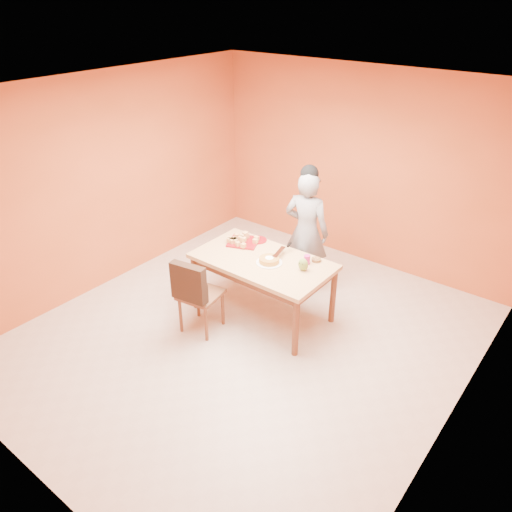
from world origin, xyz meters
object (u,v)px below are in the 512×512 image
Objects in this scene: dining_table at (263,267)px; pastry_platter at (244,242)px; magenta_glass at (307,259)px; checker_tin at (316,260)px; person at (306,232)px; egg_ornament at (303,264)px; red_dinner_plate at (258,240)px; sponge_cake at (269,260)px; dining_chair at (199,293)px.

dining_table is 4.55× the size of pastry_platter.
magenta_glass is 0.94× the size of checker_tin.
checker_tin is at bearing 121.81° from person.
checker_tin is at bearing 84.98° from egg_ornament.
dining_table is 0.53m from magenta_glass.
egg_ornament is at bearing 109.73° from person.
egg_ornament is 0.16m from magenta_glass.
red_dinner_plate is (-0.39, -0.50, -0.03)m from person.
sponge_cake is 0.43m from magenta_glass.
dining_chair reaches higher than egg_ornament.
magenta_glass reaches higher than sponge_cake.
egg_ornament is at bearing -17.70° from red_dinner_plate.
egg_ornament is at bearing 9.25° from dining_table.
dining_table is 0.17m from sponge_cake.
dining_table is at bearing 51.03° from dining_chair.
egg_ornament is 1.42× the size of magenta_glass.
sponge_cake is at bearing -137.10° from checker_tin.
magenta_glass is (0.45, 0.24, 0.15)m from dining_table.
checker_tin is (0.85, 0.00, 0.01)m from red_dinner_plate.
person is at bearing 52.22° from red_dinner_plate.
dining_table is 0.50m from red_dinner_plate.
pastry_platter is at bearing -124.10° from red_dinner_plate.
person reaches higher than dining_table.
red_dinner_plate is 0.58m from sponge_cake.
person reaches higher than sponge_cake.
magenta_glass is (0.34, 0.26, 0.01)m from sponge_cake.
checker_tin is (0.06, 0.11, -0.04)m from magenta_glass.
dining_chair is at bearing -126.84° from sponge_cake.
dining_chair is 1.39m from checker_tin.
person is at bearing 86.91° from dining_table.
egg_ornament reaches higher than pastry_platter.
red_dinner_plate is 0.85m from checker_tin.
checker_tin is (0.51, 0.35, 0.11)m from dining_table.
dining_table is at bearing 76.13° from person.
magenta_glass is at bearing 103.73° from egg_ornament.
magenta_glass is at bearing 38.14° from dining_chair.
person is 0.87m from sponge_cake.
person is 7.21× the size of red_dinner_plate.
person reaches higher than egg_ornament.
dining_chair is at bearing -132.42° from magenta_glass.
dining_chair is (-0.38, -0.68, -0.17)m from dining_table.
pastry_platter is 0.95m from egg_ornament.
red_dinner_plate is 2.02× the size of checker_tin.
pastry_platter is 2.41× the size of egg_ornament.
pastry_platter is 1.58× the size of red_dinner_plate.
dining_table is 0.50m from pastry_platter.
person reaches higher than dining_chair.
person is (0.43, 1.53, 0.31)m from dining_chair.
person reaches higher than checker_tin.
person is 0.82m from pastry_platter.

